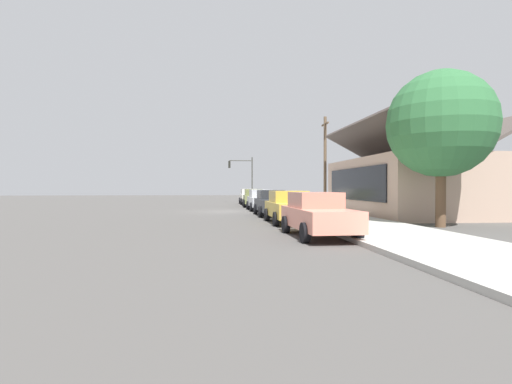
{
  "coord_description": "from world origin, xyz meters",
  "views": [
    {
      "loc": [
        29.58,
        -0.92,
        1.78
      ],
      "look_at": [
        0.01,
        2.26,
        1.42
      ],
      "focal_mm": 28.45,
      "sensor_mm": 36.0,
      "label": 1
    }
  ],
  "objects_px": {
    "car_mustard": "(290,207)",
    "shade_tree": "(441,124)",
    "car_silver": "(261,200)",
    "car_charcoal": "(271,203)",
    "car_coral": "(317,214)",
    "fire_hydrant_red": "(265,200)",
    "traffic_light_main": "(243,172)",
    "utility_pole_wooden": "(325,161)",
    "car_olive": "(254,198)",
    "car_ivory": "(249,196)"
  },
  "relations": [
    {
      "from": "car_mustard",
      "to": "shade_tree",
      "type": "relative_size",
      "value": 0.67
    },
    {
      "from": "car_silver",
      "to": "car_charcoal",
      "type": "distance_m",
      "value": 5.69
    },
    {
      "from": "car_mustard",
      "to": "car_coral",
      "type": "height_order",
      "value": "same"
    },
    {
      "from": "car_silver",
      "to": "fire_hydrant_red",
      "type": "height_order",
      "value": "car_silver"
    },
    {
      "from": "car_silver",
      "to": "traffic_light_main",
      "type": "xyz_separation_m",
      "value": [
        -15.53,
        -0.22,
        2.68
      ]
    },
    {
      "from": "car_coral",
      "to": "traffic_light_main",
      "type": "bearing_deg",
      "value": 178.66
    },
    {
      "from": "car_mustard",
      "to": "fire_hydrant_red",
      "type": "relative_size",
      "value": 6.57
    },
    {
      "from": "car_charcoal",
      "to": "utility_pole_wooden",
      "type": "height_order",
      "value": "utility_pole_wooden"
    },
    {
      "from": "fire_hydrant_red",
      "to": "car_olive",
      "type": "bearing_deg",
      "value": -27.23
    },
    {
      "from": "car_mustard",
      "to": "traffic_light_main",
      "type": "bearing_deg",
      "value": -179.61
    },
    {
      "from": "car_charcoal",
      "to": "car_mustard",
      "type": "height_order",
      "value": "same"
    },
    {
      "from": "car_ivory",
      "to": "shade_tree",
      "type": "relative_size",
      "value": 0.66
    },
    {
      "from": "car_ivory",
      "to": "car_silver",
      "type": "bearing_deg",
      "value": 0.13
    },
    {
      "from": "traffic_light_main",
      "to": "car_ivory",
      "type": "bearing_deg",
      "value": 4.0
    },
    {
      "from": "car_silver",
      "to": "car_coral",
      "type": "relative_size",
      "value": 0.95
    },
    {
      "from": "car_coral",
      "to": "traffic_light_main",
      "type": "relative_size",
      "value": 0.9
    },
    {
      "from": "car_charcoal",
      "to": "shade_tree",
      "type": "xyz_separation_m",
      "value": [
        8.03,
        6.39,
        3.74
      ]
    },
    {
      "from": "car_olive",
      "to": "car_coral",
      "type": "bearing_deg",
      "value": 2.53
    },
    {
      "from": "utility_pole_wooden",
      "to": "traffic_light_main",
      "type": "bearing_deg",
      "value": -158.0
    },
    {
      "from": "car_silver",
      "to": "car_mustard",
      "type": "height_order",
      "value": "same"
    },
    {
      "from": "car_mustard",
      "to": "shade_tree",
      "type": "distance_m",
      "value": 7.78
    },
    {
      "from": "car_ivory",
      "to": "traffic_light_main",
      "type": "distance_m",
      "value": 5.1
    },
    {
      "from": "car_silver",
      "to": "fire_hydrant_red",
      "type": "bearing_deg",
      "value": 170.11
    },
    {
      "from": "car_mustard",
      "to": "utility_pole_wooden",
      "type": "distance_m",
      "value": 13.97
    },
    {
      "from": "shade_tree",
      "to": "utility_pole_wooden",
      "type": "relative_size",
      "value": 0.92
    },
    {
      "from": "car_charcoal",
      "to": "car_coral",
      "type": "bearing_deg",
      "value": 0.48
    },
    {
      "from": "car_olive",
      "to": "car_charcoal",
      "type": "xyz_separation_m",
      "value": [
        11.47,
        -0.03,
        -0.0
      ]
    },
    {
      "from": "car_mustard",
      "to": "car_silver",
      "type": "bearing_deg",
      "value": -179.76
    },
    {
      "from": "car_coral",
      "to": "car_ivory",
      "type": "bearing_deg",
      "value": 178.11
    },
    {
      "from": "utility_pole_wooden",
      "to": "car_coral",
      "type": "bearing_deg",
      "value": -16.62
    },
    {
      "from": "car_ivory",
      "to": "traffic_light_main",
      "type": "height_order",
      "value": "traffic_light_main"
    },
    {
      "from": "car_charcoal",
      "to": "car_olive",
      "type": "bearing_deg",
      "value": 179.9
    },
    {
      "from": "shade_tree",
      "to": "traffic_light_main",
      "type": "distance_m",
      "value": 30.0
    },
    {
      "from": "utility_pole_wooden",
      "to": "car_mustard",
      "type": "bearing_deg",
      "value": -23.08
    },
    {
      "from": "car_charcoal",
      "to": "fire_hydrant_red",
      "type": "relative_size",
      "value": 6.49
    },
    {
      "from": "car_coral",
      "to": "shade_tree",
      "type": "bearing_deg",
      "value": 112.08
    },
    {
      "from": "car_mustard",
      "to": "utility_pole_wooden",
      "type": "relative_size",
      "value": 0.62
    },
    {
      "from": "shade_tree",
      "to": "fire_hydrant_red",
      "type": "height_order",
      "value": "shade_tree"
    },
    {
      "from": "utility_pole_wooden",
      "to": "fire_hydrant_red",
      "type": "height_order",
      "value": "utility_pole_wooden"
    },
    {
      "from": "car_charcoal",
      "to": "utility_pole_wooden",
      "type": "distance_m",
      "value": 9.57
    },
    {
      "from": "car_mustard",
      "to": "traffic_light_main",
      "type": "xyz_separation_m",
      "value": [
        -26.53,
        -0.32,
        2.67
      ]
    },
    {
      "from": "car_silver",
      "to": "utility_pole_wooden",
      "type": "relative_size",
      "value": 0.59
    },
    {
      "from": "car_silver",
      "to": "car_mustard",
      "type": "distance_m",
      "value": 11.01
    },
    {
      "from": "car_coral",
      "to": "shade_tree",
      "type": "distance_m",
      "value": 7.85
    },
    {
      "from": "shade_tree",
      "to": "traffic_light_main",
      "type": "xyz_separation_m",
      "value": [
        -29.25,
        -6.59,
        -1.06
      ]
    },
    {
      "from": "shade_tree",
      "to": "utility_pole_wooden",
      "type": "height_order",
      "value": "utility_pole_wooden"
    },
    {
      "from": "car_mustard",
      "to": "traffic_light_main",
      "type": "height_order",
      "value": "traffic_light_main"
    },
    {
      "from": "car_ivory",
      "to": "traffic_light_main",
      "type": "relative_size",
      "value": 0.88
    },
    {
      "from": "car_charcoal",
      "to": "fire_hydrant_red",
      "type": "bearing_deg",
      "value": 174.22
    },
    {
      "from": "traffic_light_main",
      "to": "utility_pole_wooden",
      "type": "xyz_separation_m",
      "value": [
        14.01,
        5.66,
        0.44
      ]
    }
  ]
}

